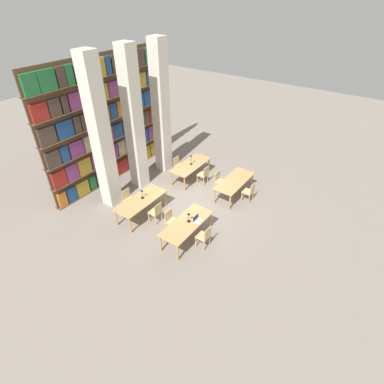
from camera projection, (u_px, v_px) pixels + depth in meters
The scene contains 21 objects.
ground_plane at pixel (190, 204), 12.68m from camera, with size 40.00×40.00×0.00m, color gray.
bookshelf_bank at pixel (111, 122), 13.14m from camera, with size 6.87×0.35×5.50m.
pillar_left at pixel (101, 137), 11.12m from camera, with size 0.60×0.60×6.00m.
pillar_center at pixel (134, 122), 12.28m from camera, with size 0.60×0.60×6.00m.
pillar_right at pixel (161, 110), 13.44m from camera, with size 0.60×0.60×6.00m.
reading_table_0 at pixel (186, 225), 10.59m from camera, with size 2.19×0.90×0.76m.
chair_0 at pixel (204, 236), 10.39m from camera, with size 0.42×0.40×0.88m.
chair_1 at pixel (171, 220), 11.08m from camera, with size 0.42×0.40×0.88m.
desk_lamp_0 at pixel (189, 216), 10.46m from camera, with size 0.14×0.14×0.39m.
laptop at pixel (198, 220), 10.61m from camera, with size 0.32×0.22×0.21m.
reading_table_1 at pixel (234, 182), 12.86m from camera, with size 2.19×0.90×0.76m.
chair_2 at pixel (249, 191), 12.62m from camera, with size 0.42×0.40×0.88m.
chair_3 at pixel (219, 181), 13.31m from camera, with size 0.42×0.40×0.88m.
reading_table_2 at pixel (141, 201), 11.71m from camera, with size 2.19×0.90×0.76m.
chair_4 at pixel (156, 212), 11.49m from camera, with size 0.42×0.40×0.88m.
chair_5 at pixel (129, 199), 12.18m from camera, with size 0.42×0.40×0.88m.
desk_lamp_1 at pixel (142, 192), 11.61m from camera, with size 0.14×0.14×0.39m.
reading_table_3 at pixel (191, 166), 13.98m from camera, with size 2.19×0.90×0.76m.
chair_6 at pixel (204, 174), 13.74m from camera, with size 0.42×0.40×0.88m.
chair_7 at pixel (178, 165), 14.43m from camera, with size 0.42×0.40×0.88m.
desk_lamp_2 at pixel (191, 158), 13.76m from camera, with size 0.14×0.14×0.48m.
Camera 1 is at (-8.19, -5.88, 7.71)m, focal length 28.00 mm.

